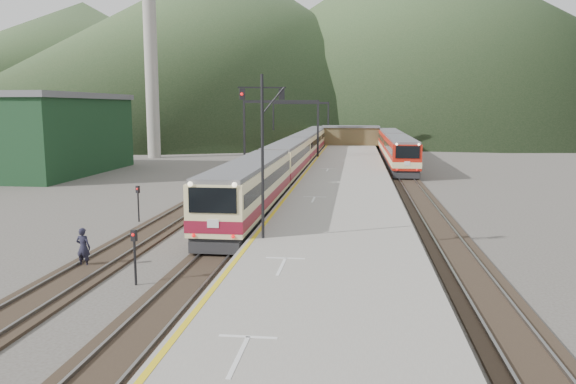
# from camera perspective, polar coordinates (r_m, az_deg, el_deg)

# --- Properties ---
(ground) EXTENTS (400.00, 400.00, 0.00)m
(ground) POSITION_cam_1_polar(r_m,az_deg,el_deg) (17.78, -16.08, -15.34)
(ground) COLOR #47423D
(ground) RESTS_ON ground
(track_main) EXTENTS (2.60, 200.00, 0.23)m
(track_main) POSITION_cam_1_polar(r_m,az_deg,el_deg) (55.74, 0.11, 1.35)
(track_main) COLOR black
(track_main) RESTS_ON ground
(track_far) EXTENTS (2.60, 200.00, 0.23)m
(track_far) POSITION_cam_1_polar(r_m,az_deg,el_deg) (56.55, -4.93, 1.42)
(track_far) COLOR black
(track_far) RESTS_ON ground
(track_second) EXTENTS (2.60, 200.00, 0.23)m
(track_second) POSITION_cam_1_polar(r_m,az_deg,el_deg) (55.56, 11.97, 1.14)
(track_second) COLOR black
(track_second) RESTS_ON ground
(platform) EXTENTS (8.00, 100.00, 1.00)m
(platform) POSITION_cam_1_polar(r_m,az_deg,el_deg) (53.31, 5.84, 1.44)
(platform) COLOR gray
(platform) RESTS_ON ground
(gantry_near) EXTENTS (9.55, 0.25, 8.00)m
(gantry_near) POSITION_cam_1_polar(r_m,az_deg,el_deg) (70.55, -0.74, 7.37)
(gantry_near) COLOR black
(gantry_near) RESTS_ON ground
(gantry_far) EXTENTS (9.55, 0.25, 8.00)m
(gantry_far) POSITION_cam_1_polar(r_m,az_deg,el_deg) (95.37, 1.29, 7.70)
(gantry_far) COLOR black
(gantry_far) RESTS_ON ground
(warehouse) EXTENTS (14.50, 20.50, 8.60)m
(warehouse) POSITION_cam_1_polar(r_m,az_deg,el_deg) (66.65, -24.43, 5.44)
(warehouse) COLOR #133219
(warehouse) RESTS_ON ground
(smokestack) EXTENTS (1.80, 1.80, 30.00)m
(smokestack) POSITION_cam_1_polar(r_m,az_deg,el_deg) (82.42, -13.78, 13.87)
(smokestack) COLOR #9E998E
(smokestack) RESTS_ON ground
(station_shed) EXTENTS (9.40, 4.40, 3.10)m
(station_shed) POSITION_cam_1_polar(r_m,az_deg,el_deg) (93.01, 6.38, 5.76)
(station_shed) COLOR brown
(station_shed) RESTS_ON platform
(hill_a) EXTENTS (180.00, 180.00, 60.00)m
(hill_a) POSITION_cam_1_polar(r_m,az_deg,el_deg) (211.37, -6.01, 14.79)
(hill_a) COLOR #294222
(hill_a) RESTS_ON ground
(hill_b) EXTENTS (220.00, 220.00, 75.00)m
(hill_b) POSITION_cam_1_polar(r_m,az_deg,el_deg) (247.88, 12.81, 15.45)
(hill_b) COLOR #294222
(hill_b) RESTS_ON ground
(hill_d) EXTENTS (200.00, 200.00, 55.00)m
(hill_d) POSITION_cam_1_polar(r_m,az_deg,el_deg) (285.33, -19.86, 12.22)
(hill_d) COLOR #294222
(hill_d) RESTS_ON ground
(main_train) EXTENTS (2.79, 76.57, 3.41)m
(main_train) POSITION_cam_1_polar(r_m,az_deg,el_deg) (63.94, 1.02, 3.97)
(main_train) COLOR beige
(main_train) RESTS_ON track_main
(second_train) EXTENTS (2.80, 38.13, 3.42)m
(second_train) POSITION_cam_1_polar(r_m,az_deg,el_deg) (74.39, 10.76, 4.48)
(second_train) COLOR red
(second_train) RESTS_ON track_second
(signal_mast) EXTENTS (2.14, 0.73, 7.60)m
(signal_mast) POSITION_cam_1_polar(r_m,az_deg,el_deg) (25.93, -2.62, 5.26)
(signal_mast) COLOR black
(signal_mast) RESTS_ON platform
(short_signal_a) EXTENTS (0.25, 0.21, 2.27)m
(short_signal_a) POSITION_cam_1_polar(r_m,az_deg,el_deg) (23.39, -15.32, -5.68)
(short_signal_a) COLOR black
(short_signal_a) RESTS_ON ground
(short_signal_b) EXTENTS (0.22, 0.16, 2.27)m
(short_signal_b) POSITION_cam_1_polar(r_m,az_deg,el_deg) (47.87, -3.64, 1.82)
(short_signal_b) COLOR black
(short_signal_b) RESTS_ON ground
(short_signal_c) EXTENTS (0.27, 0.23, 2.27)m
(short_signal_c) POSITION_cam_1_polar(r_m,az_deg,el_deg) (36.20, -14.99, -0.66)
(short_signal_c) COLOR black
(short_signal_c) RESTS_ON ground
(worker) EXTENTS (0.69, 0.48, 1.81)m
(worker) POSITION_cam_1_polar(r_m,az_deg,el_deg) (26.81, -20.08, -5.32)
(worker) COLOR black
(worker) RESTS_ON ground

